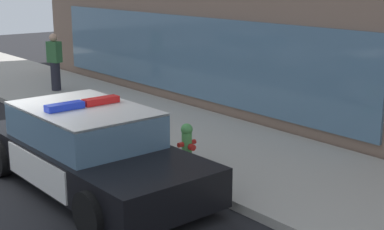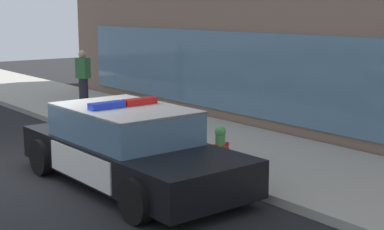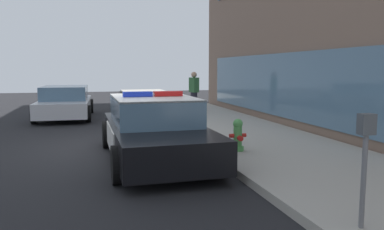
% 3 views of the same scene
% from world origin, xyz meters
% --- Properties ---
extents(ground, '(48.00, 48.00, 0.00)m').
position_xyz_m(ground, '(0.00, 0.00, 0.00)').
color(ground, black).
extents(sidewalk, '(48.00, 3.56, 0.15)m').
position_xyz_m(sidewalk, '(0.00, 3.76, 0.07)').
color(sidewalk, '#A39E93').
rests_on(sidewalk, ground).
extents(police_cruiser, '(4.86, 2.16, 1.49)m').
position_xyz_m(police_cruiser, '(1.71, 0.77, 0.68)').
color(police_cruiser, black).
rests_on(police_cruiser, ground).
extents(fire_hydrant, '(0.34, 0.39, 0.73)m').
position_xyz_m(fire_hydrant, '(2.04, 2.61, 0.50)').
color(fire_hydrant, '#4C994C').
rests_on(fire_hydrant, sidewalk).
extents(pedestrian_on_sidewalk, '(0.46, 0.38, 1.71)m').
position_xyz_m(pedestrian_on_sidewalk, '(-5.61, 3.68, 1.01)').
color(pedestrian_on_sidewalk, '#23232D').
rests_on(pedestrian_on_sidewalk, sidewalk).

